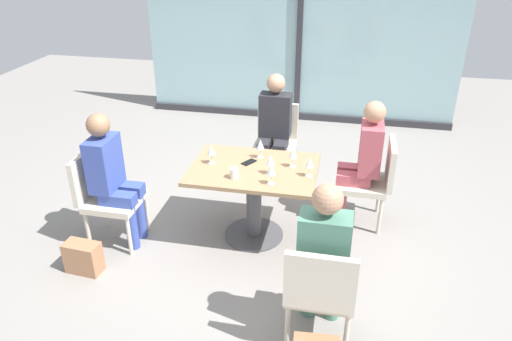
{
  "coord_description": "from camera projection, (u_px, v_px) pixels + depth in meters",
  "views": [
    {
      "loc": [
        0.79,
        -3.75,
        2.68
      ],
      "look_at": [
        0.0,
        0.1,
        0.65
      ],
      "focal_mm": 33.81,
      "sensor_mm": 36.0,
      "label": 1
    }
  ],
  "objects": [
    {
      "name": "wine_glass_5",
      "position": [
        271.0,
        170.0,
        3.97
      ],
      "size": [
        0.07,
        0.07,
        0.18
      ],
      "color": "silver",
      "rests_on": "dining_table_main"
    },
    {
      "name": "chair_near_window",
      "position": [
        276.0,
        139.0,
        5.45
      ],
      "size": [
        0.46,
        0.51,
        0.87
      ],
      "color": "beige",
      "rests_on": "ground_plane"
    },
    {
      "name": "person_front_right",
      "position": [
        324.0,
        254.0,
        3.23
      ],
      "size": [
        0.34,
        0.39,
        1.26
      ],
      "color": "#4C7F6B",
      "rests_on": "ground_plane"
    },
    {
      "name": "cell_phone_on_table",
      "position": [
        249.0,
        162.0,
        4.38
      ],
      "size": [
        0.13,
        0.16,
        0.01
      ],
      "primitive_type": "cube",
      "rotation": [
        0.0,
        0.0,
        -0.54
      ],
      "color": "black",
      "rests_on": "dining_table_main"
    },
    {
      "name": "dining_table_main",
      "position": [
        254.0,
        188.0,
        4.39
      ],
      "size": [
        1.13,
        0.82,
        0.73
      ],
      "color": "#997551",
      "rests_on": "ground_plane"
    },
    {
      "name": "chair_front_right",
      "position": [
        320.0,
        288.0,
        3.23
      ],
      "size": [
        0.46,
        0.5,
        0.87
      ],
      "color": "beige",
      "rests_on": "ground_plane"
    },
    {
      "name": "window_wall_backdrop",
      "position": [
        300.0,
        38.0,
        6.86
      ],
      "size": [
        4.52,
        0.1,
        2.7
      ],
      "color": "#91B7BC",
      "rests_on": "ground_plane"
    },
    {
      "name": "wine_glass_2",
      "position": [
        310.0,
        163.0,
        4.09
      ],
      "size": [
        0.07,
        0.07,
        0.18
      ],
      "color": "silver",
      "rests_on": "dining_table_main"
    },
    {
      "name": "person_side_end",
      "position": [
        112.0,
        174.0,
        4.25
      ],
      "size": [
        0.39,
        0.34,
        1.26
      ],
      "color": "#384C9E",
      "rests_on": "ground_plane"
    },
    {
      "name": "person_far_right",
      "position": [
        363.0,
        157.0,
        4.55
      ],
      "size": [
        0.39,
        0.34,
        1.26
      ],
      "color": "#B24C56",
      "rests_on": "ground_plane"
    },
    {
      "name": "chair_side_end",
      "position": [
        104.0,
        193.0,
        4.37
      ],
      "size": [
        0.5,
        0.46,
        0.87
      ],
      "color": "beige",
      "rests_on": "ground_plane"
    },
    {
      "name": "coffee_cup",
      "position": [
        234.0,
        173.0,
        4.1
      ],
      "size": [
        0.08,
        0.08,
        0.09
      ],
      "primitive_type": "cylinder",
      "color": "white",
      "rests_on": "dining_table_main"
    },
    {
      "name": "ground_plane",
      "position": [
        254.0,
        235.0,
        4.63
      ],
      "size": [
        12.0,
        12.0,
        0.0
      ],
      "primitive_type": "plane",
      "color": "gray"
    },
    {
      "name": "wine_glass_0",
      "position": [
        293.0,
        153.0,
        4.25
      ],
      "size": [
        0.07,
        0.07,
        0.18
      ],
      "color": "silver",
      "rests_on": "dining_table_main"
    },
    {
      "name": "handbag_0",
      "position": [
        83.0,
        257.0,
        4.1
      ],
      "size": [
        0.31,
        0.18,
        0.28
      ],
      "primitive_type": "cube",
      "rotation": [
        0.0,
        0.0,
        -0.08
      ],
      "color": "#A3704C",
      "rests_on": "ground_plane"
    },
    {
      "name": "wine_glass_3",
      "position": [
        270.0,
        160.0,
        4.13
      ],
      "size": [
        0.07,
        0.07,
        0.18
      ],
      "color": "silver",
      "rests_on": "dining_table_main"
    },
    {
      "name": "chair_far_right",
      "position": [
        372.0,
        177.0,
        4.62
      ],
      "size": [
        0.51,
        0.46,
        0.87
      ],
      "color": "beige",
      "rests_on": "ground_plane"
    },
    {
      "name": "wine_glass_4",
      "position": [
        260.0,
        145.0,
        4.42
      ],
      "size": [
        0.07,
        0.07,
        0.18
      ],
      "color": "silver",
      "rests_on": "dining_table_main"
    },
    {
      "name": "person_near_window",
      "position": [
        274.0,
        126.0,
        5.26
      ],
      "size": [
        0.34,
        0.39,
        1.26
      ],
      "color": "#28282D",
      "rests_on": "ground_plane"
    },
    {
      "name": "wine_glass_1",
      "position": [
        211.0,
        150.0,
        4.31
      ],
      "size": [
        0.07,
        0.07,
        0.18
      ],
      "color": "silver",
      "rests_on": "dining_table_main"
    }
  ]
}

